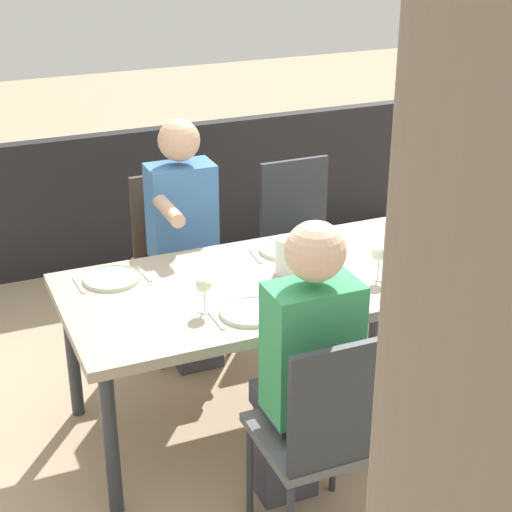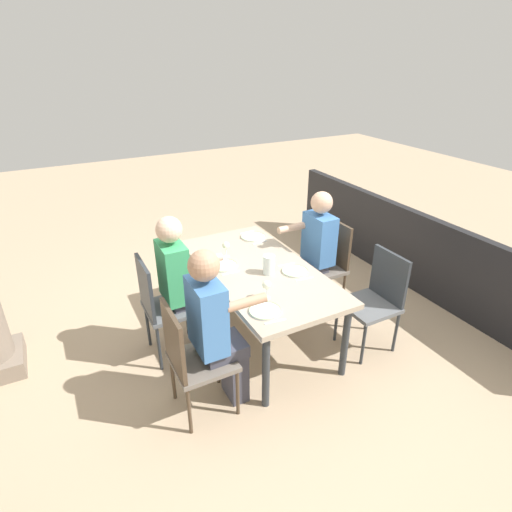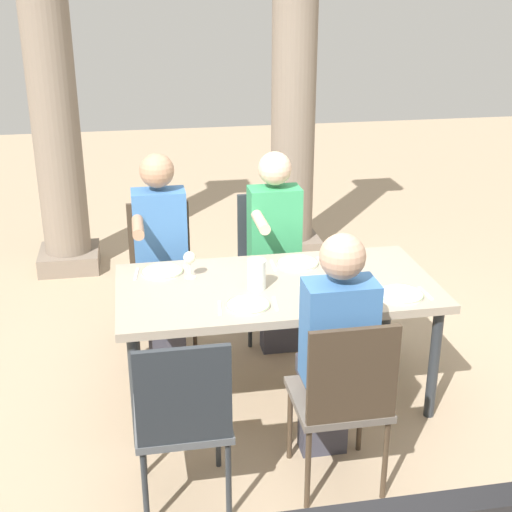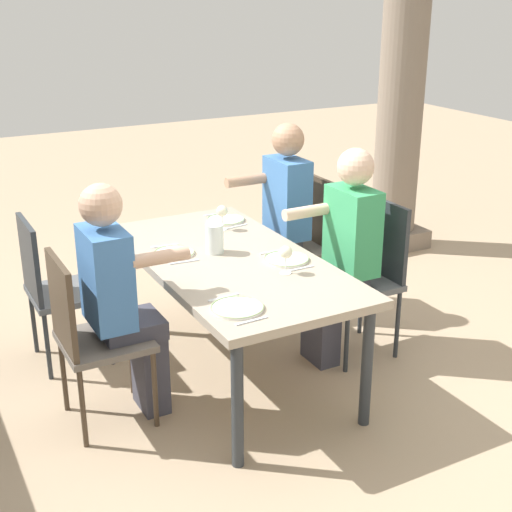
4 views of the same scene
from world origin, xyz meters
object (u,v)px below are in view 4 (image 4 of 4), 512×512
Objects in this scene: plate_0 at (226,219)px; diner_man_white at (279,214)px; diner_woman_green at (120,296)px; diner_guest_third at (343,249)px; plate_1 at (174,253)px; plate_3 at (237,308)px; water_pitcher at (214,240)px; stone_column_near at (403,71)px; wine_glass_2 at (286,253)px; chair_mid_south at (88,331)px; chair_west_south at (53,283)px; chair_west_north at (304,236)px; wine_glass_0 at (222,212)px; chair_mid_north at (368,268)px; plate_2 at (286,259)px; dining_table at (230,269)px.

diner_man_white is at bearing 87.84° from plate_0.
diner_guest_third is (-0.01, 1.38, 0.01)m from diner_woman_green.
plate_1 is 0.92× the size of plate_3.
water_pitcher is (0.09, 0.22, 0.07)m from plate_1.
diner_woman_green is at bearing -51.60° from plate_0.
stone_column_near is 19.74× the size of wine_glass_2.
stone_column_near reaches higher than chair_mid_south.
wine_glass_2 is 0.51m from water_pitcher.
plate_0 is (0.72, -1.99, -0.78)m from stone_column_near.
chair_west_north is at bearing 90.00° from chair_west_south.
chair_west_south is 0.69× the size of diner_man_white.
chair_west_south is at bearing -132.73° from wine_glass_2.
plate_1 is (0.41, 0.62, 0.22)m from chair_west_south.
water_pitcher is (0.35, -0.22, -0.04)m from wine_glass_0.
plate_1 is at bearing -51.79° from plate_0.
diner_guest_third is at bearing -46.90° from stone_column_near.
plate_0 is 1.45× the size of water_pitcher.
diner_woman_green reaches higher than wine_glass_2.
diner_guest_third is 1.08m from plate_3.
diner_man_white is 0.88m from water_pitcher.
chair_mid_north is (0.76, -0.00, 0.02)m from chair_west_north.
wine_glass_0 is (0.87, -2.09, -0.67)m from stone_column_near.
chair_mid_south reaches higher than plate_2.
diner_woman_green reaches higher than dining_table.
plate_3 is at bearing -22.31° from wine_glass_0.
chair_west_north is at bearing 165.33° from diner_guest_third.
chair_mid_south reaches higher than plate_0.
chair_mid_north is 0.80m from wine_glass_2.
chair_west_south is (-0.62, -0.88, -0.14)m from dining_table.
diner_woman_green reaches higher than chair_west_south.
diner_man_white reaches higher than chair_west_north.
diner_man_white is 5.18× the size of plate_3.
stone_column_near is 13.03× the size of plate_1.
wine_glass_2 reaches higher than dining_table.
plate_0 is at bearing 156.16° from dining_table.
diner_guest_third is (0.75, 1.56, 0.19)m from chair_west_south.
dining_table is at bearing -124.66° from plate_2.
plate_0 is (-0.02, -0.60, 0.21)m from chair_west_north.
diner_woman_green reaches higher than plate_0.
dining_table is 1.87× the size of chair_mid_north.
chair_west_south is 1.12m from wine_glass_0.
chair_west_north is 0.80m from diner_guest_third.
chair_west_south reaches higher than plate_1.
chair_mid_south reaches higher than chair_west_north.
plate_2 is (0.04, 0.96, 0.04)m from diner_woman_green.
plate_3 is at bearing 40.74° from diner_woman_green.
diner_woman_green is (0.00, -1.58, 0.15)m from chair_mid_north.
plate_2 is at bearing -83.55° from diner_guest_third.
chair_west_south is 0.76m from chair_mid_south.
diner_woman_green is at bearing -64.36° from chair_west_north.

